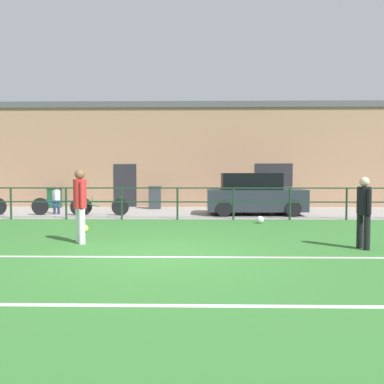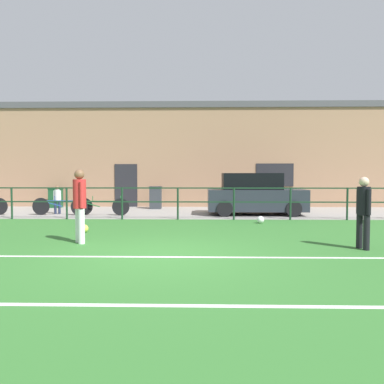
{
  "view_description": "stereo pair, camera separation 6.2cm",
  "coord_description": "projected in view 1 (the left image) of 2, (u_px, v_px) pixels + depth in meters",
  "views": [
    {
      "loc": [
        0.76,
        -7.64,
        1.65
      ],
      "look_at": [
        0.56,
        3.69,
        1.1
      ],
      "focal_mm": 35.91,
      "sensor_mm": 36.0,
      "label": 1
    },
    {
      "loc": [
        0.83,
        -7.64,
        1.65
      ],
      "look_at": [
        0.56,
        3.69,
        1.1
      ],
      "focal_mm": 35.91,
      "sensor_mm": 36.0,
      "label": 2
    }
  ],
  "objects": [
    {
      "name": "field_line_hash",
      "position": [
        138.0,
        305.0,
        4.79
      ],
      "size": [
        36.0,
        0.11,
        0.0
      ],
      "primitive_type": "cube",
      "color": "white",
      "rests_on": "ground"
    },
    {
      "name": "bicycle_parked_4",
      "position": [
        62.0,
        206.0,
        14.98
      ],
      "size": [
        2.38,
        0.04,
        0.77
      ],
      "color": "black",
      "rests_on": "pavement_strip"
    },
    {
      "name": "trash_bin_0",
      "position": [
        155.0,
        197.0,
        17.64
      ],
      "size": [
        0.56,
        0.47,
        1.03
      ],
      "color": "#33383D",
      "rests_on": "pavement_strip"
    },
    {
      "name": "soccer_ball_spare",
      "position": [
        84.0,
        229.0,
        10.72
      ],
      "size": [
        0.22,
        0.22,
        0.22
      ],
      "primitive_type": "sphere",
      "color": "#E5E04C",
      "rests_on": "ground"
    },
    {
      "name": "clubhouse_facade",
      "position": [
        184.0,
        156.0,
        19.78
      ],
      "size": [
        28.0,
        2.56,
        5.12
      ],
      "color": "#A37A5B",
      "rests_on": "ground"
    },
    {
      "name": "soccer_ball_match",
      "position": [
        260.0,
        220.0,
        12.68
      ],
      "size": [
        0.24,
        0.24,
        0.24
      ],
      "primitive_type": "sphere",
      "color": "white",
      "rests_on": "ground"
    },
    {
      "name": "spectator_child",
      "position": [
        56.0,
        198.0,
        15.41
      ],
      "size": [
        0.31,
        0.2,
        1.13
      ],
      "rotation": [
        0.0,
        0.0,
        3.12
      ],
      "color": "#232D4C",
      "rests_on": "pavement_strip"
    },
    {
      "name": "trash_bin_1",
      "position": [
        55.0,
        198.0,
        18.21
      ],
      "size": [
        0.59,
        0.5,
        0.95
      ],
      "color": "#194C28",
      "rests_on": "pavement_strip"
    },
    {
      "name": "ground",
      "position": [
        161.0,
        256.0,
        7.72
      ],
      "size": [
        60.0,
        44.0,
        0.04
      ],
      "primitive_type": "cube",
      "color": "#33702D"
    },
    {
      "name": "player_striker",
      "position": [
        80.0,
        201.0,
        9.04
      ],
      "size": [
        0.31,
        0.42,
        1.74
      ],
      "rotation": [
        0.0,
        0.0,
        5.28
      ],
      "color": "white",
      "rests_on": "ground"
    },
    {
      "name": "player_goalkeeper",
      "position": [
        364.0,
        208.0,
        8.34
      ],
      "size": [
        0.28,
        0.42,
        1.57
      ],
      "rotation": [
        0.0,
        0.0,
        4.96
      ],
      "color": "black",
      "rests_on": "ground"
    },
    {
      "name": "field_line_touchline",
      "position": [
        160.0,
        257.0,
        7.57
      ],
      "size": [
        36.0,
        0.11,
        0.0
      ],
      "primitive_type": "cube",
      "color": "white",
      "rests_on": "ground"
    },
    {
      "name": "bicycle_parked_3",
      "position": [
        99.0,
        206.0,
        14.82
      ],
      "size": [
        2.28,
        0.04,
        0.76
      ],
      "color": "black",
      "rests_on": "pavement_strip"
    },
    {
      "name": "parked_car_red",
      "position": [
        254.0,
        195.0,
        15.22
      ],
      "size": [
        3.81,
        1.81,
        1.64
      ],
      "color": "#282D38",
      "rests_on": "pavement_strip"
    },
    {
      "name": "perimeter_fence",
      "position": [
        177.0,
        199.0,
        13.68
      ],
      "size": [
        36.07,
        0.07,
        1.15
      ],
      "color": "#193823",
      "rests_on": "ground"
    },
    {
      "name": "pavement_strip",
      "position": [
        181.0,
        212.0,
        16.21
      ],
      "size": [
        48.0,
        5.0,
        0.02
      ],
      "primitive_type": "cube",
      "color": "gray",
      "rests_on": "ground"
    }
  ]
}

